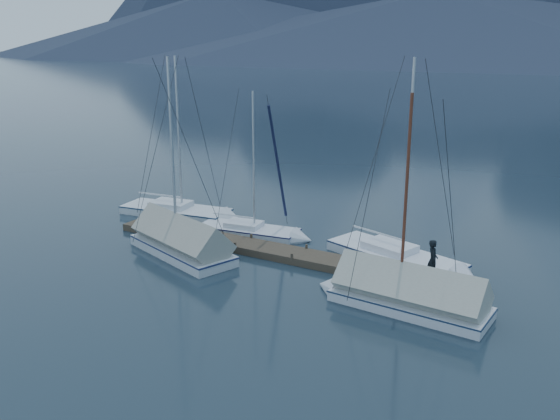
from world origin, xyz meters
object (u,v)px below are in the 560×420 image
Objects in this scene: sailboat_open_mid at (262,233)px; person at (433,260)px; sailboat_covered_near at (396,295)px; sailboat_open_left at (190,214)px; sailboat_covered_far at (175,242)px; sailboat_open_right at (412,264)px.

sailboat_open_mid is 9.57m from person.
sailboat_open_left is at bearing 158.77° from sailboat_covered_near.
sailboat_open_left is 5.71m from sailboat_covered_far.
sailboat_open_mid is (5.27, -0.88, -0.03)m from sailboat_open_left.
sailboat_open_mid is 0.91× the size of sailboat_covered_near.
sailboat_open_left is 1.11× the size of sailboat_covered_near.
sailboat_covered_near is at bearing 142.18° from person.
sailboat_open_mid is 4.74× the size of person.
sailboat_open_right is at bearing 99.56° from sailboat_covered_near.
sailboat_open_right is 5.84× the size of person.
sailboat_open_left is 0.99× the size of sailboat_open_right.
sailboat_covered_near is at bearing -21.23° from sailboat_open_left.
sailboat_open_right is 4.17m from sailboat_covered_near.
person is (0.65, 2.30, 0.74)m from sailboat_covered_near.
sailboat_covered_far is (2.97, -4.87, 0.31)m from sailboat_open_left.
sailboat_covered_far is at bearing 177.28° from sailboat_covered_near.
sailboat_covered_far reaches higher than sailboat_open_mid.
person is (9.26, -2.21, 1.04)m from sailboat_open_mid.
sailboat_open_right is 1.00× the size of sailboat_covered_far.
sailboat_open_mid is at bearing -9.44° from sailboat_open_left.
sailboat_open_left is at bearing 174.45° from sailboat_open_right.
sailboat_open_left is at bearing 55.94° from person.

